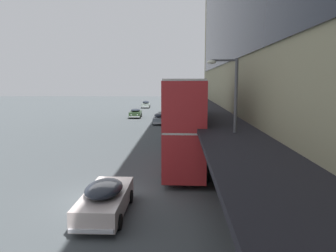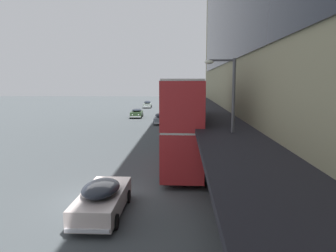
% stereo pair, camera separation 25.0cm
% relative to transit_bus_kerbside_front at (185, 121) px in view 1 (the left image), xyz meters
% --- Properties ---
extents(ground, '(240.00, 240.00, 0.00)m').
position_rel_transit_bus_kerbside_front_xyz_m(ground, '(-4.27, -5.94, -3.28)').
color(ground, '#454B4E').
extents(sidewalk_kerb, '(10.00, 180.00, 0.15)m').
position_rel_transit_bus_kerbside_front_xyz_m(sidewalk_kerb, '(6.73, -5.94, -3.21)').
color(sidewalk_kerb, '#9F8F87').
rests_on(sidewalk_kerb, ground).
extents(transit_bus_kerbside_front, '(2.91, 9.77, 6.08)m').
position_rel_transit_bus_kerbside_front_xyz_m(transit_bus_kerbside_front, '(0.00, 0.00, 0.00)').
color(transit_bus_kerbside_front, red).
rests_on(transit_bus_kerbside_front, ground).
extents(sedan_trailing_near, '(2.11, 4.76, 1.50)m').
position_rel_transit_bus_kerbside_front_xyz_m(sedan_trailing_near, '(-7.80, 32.31, -2.53)').
color(sedan_trailing_near, '#253B20').
rests_on(sedan_trailing_near, ground).
extents(sedan_oncoming_rear, '(1.97, 4.43, 1.63)m').
position_rel_transit_bus_kerbside_front_xyz_m(sedan_oncoming_rear, '(-8.24, 53.18, -2.49)').
color(sedan_oncoming_rear, gray).
rests_on(sedan_oncoming_rear, ground).
extents(sedan_far_back, '(1.85, 4.26, 1.58)m').
position_rel_transit_bus_kerbside_front_xyz_m(sedan_far_back, '(-3.27, 24.04, -2.51)').
color(sedan_far_back, gray).
rests_on(sedan_far_back, ground).
extents(sedan_lead_near, '(1.96, 5.00, 1.57)m').
position_rel_transit_bus_kerbside_front_xyz_m(sedan_lead_near, '(-3.69, -8.07, -2.50)').
color(sedan_lead_near, beige).
rests_on(sedan_lead_near, ground).
extents(sedan_oncoming_front, '(1.99, 5.03, 1.59)m').
position_rel_transit_bus_kerbside_front_xyz_m(sedan_oncoming_front, '(-0.44, 39.23, -2.50)').
color(sedan_oncoming_front, '#1D3023').
rests_on(sedan_oncoming_front, ground).
extents(pedestrian_at_kerb, '(0.42, 0.53, 1.86)m').
position_rel_transit_bus_kerbside_front_xyz_m(pedestrian_at_kerb, '(2.96, -8.43, -2.10)').
color(pedestrian_at_kerb, black).
rests_on(pedestrian_at_kerb, sidewalk_kerb).
extents(street_lamp, '(1.50, 0.28, 6.89)m').
position_rel_transit_bus_kerbside_front_xyz_m(street_lamp, '(2.14, -6.04, 0.88)').
color(street_lamp, '#4C4C51').
rests_on(street_lamp, sidewalk_kerb).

